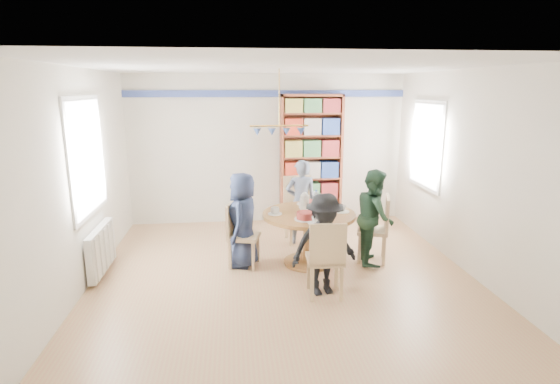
{
  "coord_description": "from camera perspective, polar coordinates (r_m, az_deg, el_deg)",
  "views": [
    {
      "loc": [
        -0.64,
        -5.42,
        2.46
      ],
      "look_at": [
        0.0,
        0.4,
        1.05
      ],
      "focal_mm": 28.0,
      "sensor_mm": 36.0,
      "label": 1
    }
  ],
  "objects": [
    {
      "name": "chair_left",
      "position": [
        6.13,
        -5.45,
        -5.14
      ],
      "size": [
        0.5,
        0.5,
        0.92
      ],
      "color": "tan",
      "rests_on": "ground"
    },
    {
      "name": "chair_near",
      "position": [
        5.2,
        6.04,
        -8.33
      ],
      "size": [
        0.45,
        0.45,
        0.96
      ],
      "color": "tan",
      "rests_on": "ground"
    },
    {
      "name": "person_near",
      "position": [
        5.28,
        5.75,
        -6.85
      ],
      "size": [
        0.88,
        0.6,
        1.25
      ],
      "primitive_type": "imported",
      "rotation": [
        0.0,
        0.0,
        0.18
      ],
      "color": "black",
      "rests_on": "ground"
    },
    {
      "name": "chair_right",
      "position": [
        6.42,
        12.73,
        -4.33
      ],
      "size": [
        0.53,
        0.53,
        0.96
      ],
      "color": "tan",
      "rests_on": "ground"
    },
    {
      "name": "dining_table",
      "position": [
        6.16,
        3.77,
        -4.48
      ],
      "size": [
        1.3,
        1.3,
        0.75
      ],
      "color": "brown",
      "rests_on": "ground"
    },
    {
      "name": "chair_far",
      "position": [
        7.13,
        2.46,
        -1.78
      ],
      "size": [
        0.5,
        0.5,
        1.05
      ],
      "color": "tan",
      "rests_on": "ground"
    },
    {
      "name": "person_right",
      "position": [
        6.32,
        12.25,
        -3.15
      ],
      "size": [
        0.63,
        0.74,
        1.36
      ],
      "primitive_type": "imported",
      "rotation": [
        0.0,
        0.0,
        1.38
      ],
      "color": "#1B3624",
      "rests_on": "ground"
    },
    {
      "name": "person_far",
      "position": [
        6.95,
        2.76,
        -1.31
      ],
      "size": [
        0.5,
        0.34,
        1.36
      ],
      "primitive_type": "imported",
      "rotation": [
        0.0,
        0.0,
        3.16
      ],
      "color": "gray",
      "rests_on": "ground"
    },
    {
      "name": "room_shell",
      "position": [
        6.35,
        -2.81,
        6.18
      ],
      "size": [
        5.0,
        5.0,
        5.0
      ],
      "color": "white",
      "rests_on": "ground"
    },
    {
      "name": "person_left",
      "position": [
        6.09,
        -4.88,
        -3.65
      ],
      "size": [
        0.55,
        0.73,
        1.33
      ],
      "primitive_type": "imported",
      "rotation": [
        0.0,
        0.0,
        -1.78
      ],
      "color": "#1C243E",
      "rests_on": "ground"
    },
    {
      "name": "bookshelf",
      "position": [
        8.0,
        4.05,
        4.09
      ],
      "size": [
        1.12,
        0.34,
        2.35
      ],
      "color": "brown",
      "rests_on": "ground"
    },
    {
      "name": "tableware",
      "position": [
        6.11,
        3.54,
        -2.1
      ],
      "size": [
        1.15,
        1.15,
        0.3
      ],
      "color": "white",
      "rests_on": "dining_table"
    },
    {
      "name": "radiator",
      "position": [
        6.35,
        -22.3,
        -6.93
      ],
      "size": [
        0.12,
        1.0,
        0.6
      ],
      "color": "silver",
      "rests_on": "ground"
    },
    {
      "name": "ground",
      "position": [
        5.99,
        0.43,
        -10.72
      ],
      "size": [
        5.0,
        5.0,
        0.0
      ],
      "primitive_type": "plane",
      "color": "tan"
    }
  ]
}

